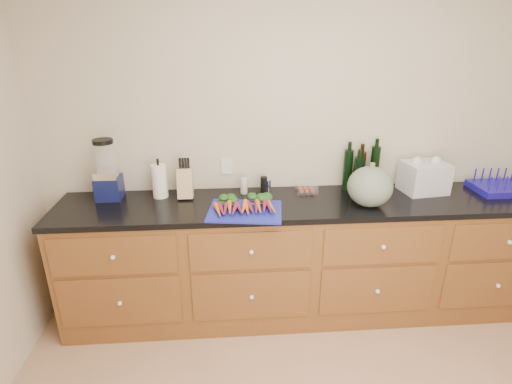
{
  "coord_description": "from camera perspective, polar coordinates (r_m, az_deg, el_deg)",
  "views": [
    {
      "loc": [
        -0.59,
        -1.32,
        2.07
      ],
      "look_at": [
        -0.4,
        1.2,
        1.06
      ],
      "focal_mm": 28.0,
      "sensor_mm": 36.0,
      "label": 1
    }
  ],
  "objects": [
    {
      "name": "grinder_salt",
      "position": [
        3.0,
        -1.74,
        0.87
      ],
      "size": [
        0.05,
        0.05,
        0.12
      ],
      "primitive_type": "cylinder",
      "color": "silver",
      "rests_on": "countertop"
    },
    {
      "name": "wall_back",
      "position": [
        3.1,
        6.89,
        7.24
      ],
      "size": [
        4.1,
        0.05,
        2.6
      ],
      "primitive_type": "cube",
      "color": "beige",
      "rests_on": "ground"
    },
    {
      "name": "grinder_pepper",
      "position": [
        3.01,
        1.12,
        1.02
      ],
      "size": [
        0.05,
        0.05,
        0.13
      ],
      "primitive_type": "cylinder",
      "color": "black",
      "rests_on": "countertop"
    },
    {
      "name": "tomato_box",
      "position": [
        3.06,
        7.21,
        0.62
      ],
      "size": [
        0.15,
        0.12,
        0.07
      ],
      "primitive_type": "cube",
      "color": "white",
      "rests_on": "countertop"
    },
    {
      "name": "bottles",
      "position": [
        3.16,
        14.69,
        3.01
      ],
      "size": [
        0.28,
        0.14,
        0.33
      ],
      "color": "black",
      "rests_on": "countertop"
    },
    {
      "name": "grocery_bag",
      "position": [
        3.28,
        22.87,
        1.95
      ],
      "size": [
        0.34,
        0.29,
        0.23
      ],
      "primitive_type": null,
      "rotation": [
        0.0,
        0.0,
        0.14
      ],
      "color": "white",
      "rests_on": "countertop"
    },
    {
      "name": "carrots",
      "position": [
        2.73,
        -1.6,
        -1.93
      ],
      "size": [
        0.4,
        0.28,
        0.05
      ],
      "color": "orange",
      "rests_on": "cutting_board"
    },
    {
      "name": "dish_rack",
      "position": [
        3.58,
        31.48,
        0.69
      ],
      "size": [
        0.38,
        0.31,
        0.15
      ],
      "color": "#1A12A1",
      "rests_on": "countertop"
    },
    {
      "name": "knife_block",
      "position": [
        2.96,
        -10.08,
        1.26
      ],
      "size": [
        0.11,
        0.11,
        0.22
      ],
      "primitive_type": "cube",
      "color": "tan",
      "rests_on": "countertop"
    },
    {
      "name": "cabinets",
      "position": [
        3.13,
        7.32,
        -9.53
      ],
      "size": [
        3.6,
        0.64,
        0.9
      ],
      "color": "brown",
      "rests_on": "ground"
    },
    {
      "name": "canister_chrome",
      "position": [
        3.02,
        1.72,
        0.84
      ],
      "size": [
        0.05,
        0.05,
        0.11
      ],
      "primitive_type": "cylinder",
      "color": "white",
      "rests_on": "countertop"
    },
    {
      "name": "squash",
      "position": [
        2.87,
        15.97,
        0.75
      ],
      "size": [
        0.31,
        0.31,
        0.28
      ],
      "primitive_type": "ellipsoid",
      "color": "#586958",
      "rests_on": "countertop"
    },
    {
      "name": "countertop",
      "position": [
        2.92,
        7.74,
        -1.61
      ],
      "size": [
        3.64,
        0.62,
        0.04
      ],
      "primitive_type": "cube",
      "color": "black",
      "rests_on": "cabinets"
    },
    {
      "name": "cutting_board",
      "position": [
        2.71,
        -1.56,
        -2.74
      ],
      "size": [
        0.54,
        0.43,
        0.01
      ],
      "primitive_type": "cube",
      "rotation": [
        0.0,
        0.0,
        -0.13
      ],
      "color": "#1921AC",
      "rests_on": "countertop"
    },
    {
      "name": "blender_appliance",
      "position": [
        3.06,
        -20.5,
        2.52
      ],
      "size": [
        0.18,
        0.18,
        0.44
      ],
      "color": "#0F164A",
      "rests_on": "countertop"
    },
    {
      "name": "paper_towel",
      "position": [
        3.0,
        -13.62,
        1.53
      ],
      "size": [
        0.11,
        0.11,
        0.25
      ],
      "primitive_type": "cylinder",
      "color": "white",
      "rests_on": "countertop"
    }
  ]
}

